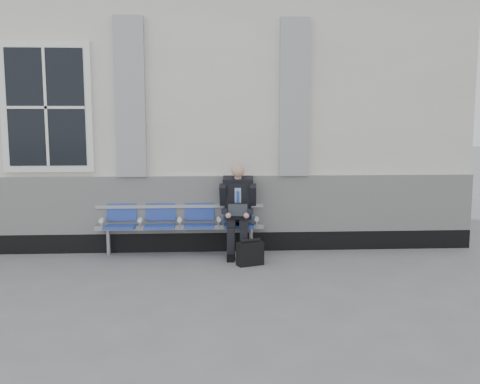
{
  "coord_description": "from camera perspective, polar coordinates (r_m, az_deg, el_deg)",
  "views": [
    {
      "loc": [
        2.8,
        -6.84,
        2.05
      ],
      "look_at": [
        3.24,
        0.9,
        1.02
      ],
      "focal_mm": 40.0,
      "sensor_mm": 36.0,
      "label": 1
    }
  ],
  "objects": [
    {
      "name": "briefcase",
      "position": [
        7.68,
        1.09,
        -6.53
      ],
      "size": [
        0.41,
        0.28,
        0.38
      ],
      "color": "black",
      "rests_on": "ground"
    },
    {
      "name": "bench",
      "position": [
        8.31,
        -6.43,
        -2.84
      ],
      "size": [
        2.6,
        0.47,
        0.91
      ],
      "color": "#9EA0A3",
      "rests_on": "ground"
    },
    {
      "name": "station_building",
      "position": [
        10.69,
        -18.71,
        8.13
      ],
      "size": [
        14.4,
        4.4,
        4.49
      ],
      "color": "silver",
      "rests_on": "ground"
    },
    {
      "name": "businessman",
      "position": [
        8.14,
        -0.23,
        -1.51
      ],
      "size": [
        0.58,
        0.78,
        1.41
      ],
      "color": "black",
      "rests_on": "ground"
    }
  ]
}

